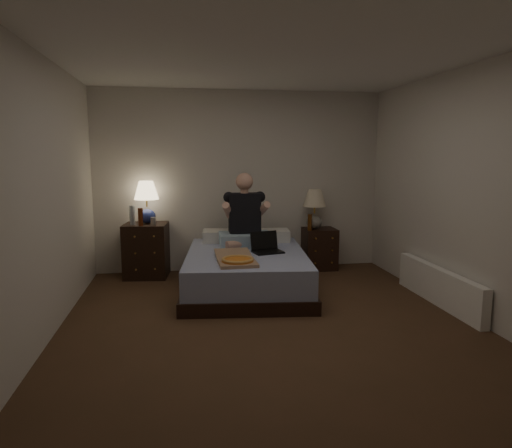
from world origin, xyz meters
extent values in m
cube|color=#533623|center=(0.00, 0.00, 0.00)|extent=(4.00, 4.50, 0.00)
cube|color=white|center=(0.00, 0.00, 2.50)|extent=(4.00, 4.50, 0.00)
cube|color=silver|center=(0.00, 2.25, 1.25)|extent=(4.00, 0.00, 2.50)
cube|color=silver|center=(0.00, -2.25, 1.25)|extent=(4.00, 0.00, 2.50)
cube|color=silver|center=(-2.00, 0.00, 1.25)|extent=(0.00, 4.50, 2.50)
cube|color=silver|center=(2.00, 0.00, 1.25)|extent=(0.00, 4.50, 2.50)
cube|color=#5060A1|center=(-0.07, 1.18, 0.23)|extent=(1.59, 2.00, 0.47)
cube|color=black|center=(-1.30, 2.01, 0.36)|extent=(0.60, 0.56, 0.72)
cube|color=black|center=(1.11, 2.05, 0.29)|extent=(0.45, 0.41, 0.58)
cylinder|color=silver|center=(-1.46, 1.93, 0.84)|extent=(0.07, 0.07, 0.25)
cylinder|color=#B4B5B0|center=(-1.19, 1.88, 0.77)|extent=(0.07, 0.07, 0.10)
cylinder|color=#59240C|center=(-1.35, 1.83, 0.83)|extent=(0.06, 0.06, 0.23)
cylinder|color=#532B0B|center=(0.92, 1.93, 0.70)|extent=(0.06, 0.06, 0.23)
cube|color=white|center=(1.93, 0.32, 0.20)|extent=(0.10, 1.60, 0.40)
camera|label=1|loc=(-0.82, -4.10, 1.63)|focal=32.00mm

